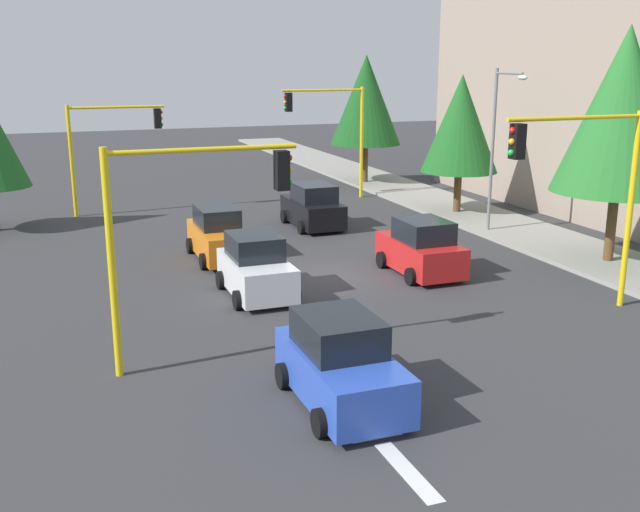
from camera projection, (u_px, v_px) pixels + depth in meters
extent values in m
plane|color=#353538|center=(324.00, 278.00, 25.79)|extent=(120.00, 120.00, 0.00)
cube|color=gray|center=(500.00, 224.00, 33.85)|extent=(80.00, 4.00, 0.15)
cube|color=silver|center=(408.00, 471.00, 13.64)|extent=(2.20, 0.36, 0.01)
cone|color=silver|center=(378.00, 439.00, 14.81)|extent=(0.01, 1.10, 1.10)
cube|color=gray|center=(605.00, 77.00, 37.90)|extent=(18.41, 9.00, 13.00)
cylinder|color=yellow|center=(362.00, 143.00, 40.25)|extent=(0.18, 0.18, 5.94)
cylinder|color=yellow|center=(323.00, 90.00, 38.77)|extent=(0.12, 4.50, 0.12)
cube|color=black|center=(289.00, 102.00, 38.28)|extent=(0.36, 0.32, 0.96)
sphere|color=red|center=(285.00, 96.00, 38.14)|extent=(0.18, 0.18, 0.18)
sphere|color=yellow|center=(285.00, 102.00, 38.22)|extent=(0.18, 0.18, 0.18)
sphere|color=green|center=(285.00, 108.00, 38.30)|extent=(0.18, 0.18, 0.18)
cylinder|color=yellow|center=(72.00, 162.00, 35.27)|extent=(0.18, 0.18, 5.29)
cylinder|color=yellow|center=(117.00, 107.00, 35.39)|extent=(0.12, 4.50, 0.12)
cube|color=black|center=(158.00, 118.00, 36.18)|extent=(0.36, 0.32, 0.96)
sphere|color=red|center=(161.00, 112.00, 36.16)|extent=(0.18, 0.18, 0.18)
sphere|color=yellow|center=(161.00, 118.00, 36.24)|extent=(0.18, 0.18, 0.18)
sphere|color=green|center=(162.00, 125.00, 36.31)|extent=(0.18, 0.18, 0.18)
cylinder|color=yellow|center=(630.00, 211.00, 22.14)|extent=(0.18, 0.18, 5.91)
cylinder|color=yellow|center=(576.00, 118.00, 20.66)|extent=(0.12, 4.50, 0.12)
cube|color=black|center=(517.00, 141.00, 20.17)|extent=(0.36, 0.32, 0.96)
sphere|color=red|center=(513.00, 130.00, 20.04)|extent=(0.18, 0.18, 0.18)
sphere|color=yellow|center=(512.00, 142.00, 20.11)|extent=(0.18, 0.18, 0.18)
sphere|color=green|center=(511.00, 153.00, 20.19)|extent=(0.18, 0.18, 0.18)
cylinder|color=yellow|center=(112.00, 266.00, 17.13)|extent=(0.18, 0.18, 5.45)
cylinder|color=yellow|center=(204.00, 150.00, 17.23)|extent=(0.12, 4.50, 0.12)
cube|color=black|center=(282.00, 170.00, 18.02)|extent=(0.36, 0.32, 0.96)
sphere|color=red|center=(289.00, 158.00, 18.00)|extent=(0.18, 0.18, 0.18)
sphere|color=yellow|center=(289.00, 170.00, 18.08)|extent=(0.18, 0.18, 0.18)
sphere|color=green|center=(289.00, 182.00, 18.15)|extent=(0.18, 0.18, 0.18)
cylinder|color=slate|center=(492.00, 153.00, 31.63)|extent=(0.14, 0.14, 7.00)
cylinder|color=slate|center=(510.00, 73.00, 29.98)|extent=(1.80, 0.10, 0.10)
ellipsoid|color=silver|center=(523.00, 78.00, 29.20)|extent=(0.56, 0.28, 0.20)
cylinder|color=brown|center=(611.00, 226.00, 27.16)|extent=(0.36, 0.36, 2.91)
cone|color=#28752D|center=(623.00, 110.00, 26.10)|extent=(4.66, 4.66, 5.82)
cylinder|color=brown|center=(457.00, 191.00, 36.13)|extent=(0.36, 0.36, 2.30)
cone|color=#1E6023|center=(461.00, 124.00, 35.30)|extent=(3.67, 3.67, 4.59)
cylinder|color=brown|center=(365.00, 163.00, 44.98)|extent=(0.36, 0.36, 2.61)
cone|color=#19511E|center=(366.00, 100.00, 44.03)|extent=(4.18, 4.18, 5.23)
cube|color=blue|center=(341.00, 374.00, 16.17)|extent=(3.95, 1.80, 1.05)
cube|color=black|center=(338.00, 332.00, 16.12)|extent=(2.06, 1.58, 0.76)
cylinder|color=black|center=(406.00, 408.00, 15.48)|extent=(0.60, 0.20, 0.60)
cylinder|color=black|center=(320.00, 423.00, 14.83)|extent=(0.60, 0.20, 0.60)
cylinder|color=black|center=(359.00, 364.00, 17.70)|extent=(0.60, 0.20, 0.60)
cylinder|color=black|center=(283.00, 376.00, 17.05)|extent=(0.60, 0.20, 0.60)
cube|color=orange|center=(219.00, 241.00, 28.06)|extent=(4.07, 1.63, 1.05)
cube|color=black|center=(217.00, 217.00, 28.02)|extent=(2.11, 1.43, 0.76)
cylinder|color=black|center=(250.00, 257.00, 27.32)|extent=(0.60, 0.20, 0.60)
cylinder|color=black|center=(203.00, 261.00, 26.73)|extent=(0.60, 0.20, 0.60)
cylinder|color=black|center=(233.00, 242.00, 29.60)|extent=(0.60, 0.20, 0.60)
cylinder|color=black|center=(190.00, 246.00, 29.01)|extent=(0.60, 0.20, 0.60)
cube|color=red|center=(420.00, 255.00, 26.13)|extent=(3.71, 1.78, 1.05)
cube|color=black|center=(424.00, 231.00, 25.74)|extent=(1.93, 1.57, 0.76)
cylinder|color=black|center=(382.00, 260.00, 26.95)|extent=(0.60, 0.20, 0.60)
cylinder|color=black|center=(428.00, 255.00, 27.60)|extent=(0.60, 0.20, 0.60)
cylinder|color=black|center=(411.00, 277.00, 24.87)|extent=(0.60, 0.20, 0.60)
cylinder|color=black|center=(460.00, 271.00, 25.51)|extent=(0.60, 0.20, 0.60)
cube|color=black|center=(313.00, 212.00, 33.52)|extent=(3.95, 1.80, 1.05)
cube|color=black|center=(314.00, 193.00, 33.11)|extent=(2.05, 1.58, 0.76)
cylinder|color=black|center=(284.00, 217.00, 34.40)|extent=(0.60, 0.20, 0.60)
cylinder|color=black|center=(323.00, 214.00, 35.05)|extent=(0.60, 0.20, 0.60)
cylinder|color=black|center=(301.00, 227.00, 32.18)|extent=(0.60, 0.20, 0.60)
cylinder|color=black|center=(342.00, 224.00, 32.83)|extent=(0.60, 0.20, 0.60)
cube|color=white|center=(257.00, 275.00, 23.67)|extent=(3.66, 1.73, 1.05)
cube|color=black|center=(254.00, 246.00, 23.60)|extent=(1.90, 1.52, 0.76)
cylinder|color=black|center=(296.00, 294.00, 23.05)|extent=(0.60, 0.20, 0.60)
cylinder|color=black|center=(238.00, 300.00, 22.43)|extent=(0.60, 0.20, 0.60)
cylinder|color=black|center=(274.00, 274.00, 25.11)|extent=(0.60, 0.20, 0.60)
cylinder|color=black|center=(220.00, 280.00, 24.48)|extent=(0.60, 0.20, 0.60)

